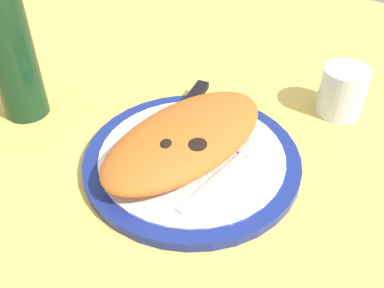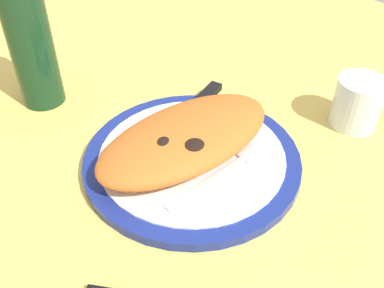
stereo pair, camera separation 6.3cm
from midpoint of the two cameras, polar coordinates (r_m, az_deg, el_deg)
name	(u,v)px [view 2 (the right image)]	position (r cm, az deg, el deg)	size (l,w,h in cm)	color
ground_plane	(192,171)	(66.31, 2.71, -3.61)	(150.00, 150.00, 3.00)	#DBB756
plate	(192,159)	(64.70, 2.78, -2.10)	(31.44, 31.44, 1.80)	navy
calzone	(185,138)	(62.87, 1.92, 0.61)	(29.95, 17.89, 5.01)	#C16023
fork	(226,170)	(61.84, 7.32, -3.46)	(18.04, 2.73, 0.40)	silver
knife	(196,107)	(72.52, 3.02, 4.68)	(21.10, 6.71, 1.20)	silver
water_glass	(357,105)	(76.36, 22.59, 4.52)	(7.57, 7.57, 8.15)	silver
wine_bottle	(29,36)	(75.35, -17.92, 12.97)	(7.06, 7.06, 30.31)	#14381E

